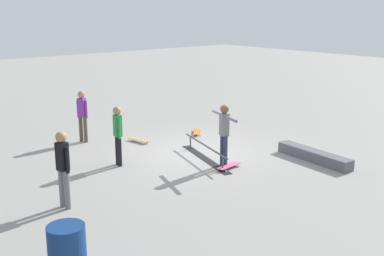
{
  "coord_description": "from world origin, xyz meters",
  "views": [
    {
      "loc": [
        -10.19,
        8.85,
        4.22
      ],
      "look_at": [
        -0.54,
        0.69,
        1.0
      ],
      "focal_mm": 44.56,
      "sensor_mm": 36.0,
      "label": 1
    }
  ],
  "objects_px": {
    "skate_ledge": "(314,156)",
    "bystander_purple_shirt": "(82,113)",
    "loose_skateboard_orange": "(197,132)",
    "trash_bin": "(68,255)",
    "bystander_black_shirt": "(63,165)",
    "grind_rail": "(205,153)",
    "skater_main": "(224,131)",
    "bystander_green_shirt": "(118,133)",
    "loose_skateboard_natural": "(139,140)",
    "skateboard_main": "(229,166)"
  },
  "relations": [
    {
      "from": "bystander_black_shirt",
      "to": "trash_bin",
      "type": "bearing_deg",
      "value": 141.14
    },
    {
      "from": "loose_skateboard_orange",
      "to": "trash_bin",
      "type": "height_order",
      "value": "trash_bin"
    },
    {
      "from": "trash_bin",
      "to": "skateboard_main",
      "type": "bearing_deg",
      "value": -68.19
    },
    {
      "from": "skater_main",
      "to": "bystander_green_shirt",
      "type": "distance_m",
      "value": 2.87
    },
    {
      "from": "skateboard_main",
      "to": "bystander_green_shirt",
      "type": "height_order",
      "value": "bystander_green_shirt"
    },
    {
      "from": "loose_skateboard_orange",
      "to": "bystander_green_shirt",
      "type": "bearing_deg",
      "value": -32.12
    },
    {
      "from": "skate_ledge",
      "to": "skateboard_main",
      "type": "relative_size",
      "value": 2.95
    },
    {
      "from": "bystander_purple_shirt",
      "to": "bystander_black_shirt",
      "type": "height_order",
      "value": "bystander_black_shirt"
    },
    {
      "from": "skater_main",
      "to": "bystander_purple_shirt",
      "type": "xyz_separation_m",
      "value": [
        4.65,
        1.76,
        -0.06
      ]
    },
    {
      "from": "trash_bin",
      "to": "loose_skateboard_natural",
      "type": "bearing_deg",
      "value": -41.73
    },
    {
      "from": "grind_rail",
      "to": "trash_bin",
      "type": "distance_m",
      "value": 6.74
    },
    {
      "from": "loose_skateboard_orange",
      "to": "trash_bin",
      "type": "relative_size",
      "value": 0.74
    },
    {
      "from": "skater_main",
      "to": "bystander_green_shirt",
      "type": "bearing_deg",
      "value": 66.08
    },
    {
      "from": "bystander_black_shirt",
      "to": "loose_skateboard_natural",
      "type": "distance_m",
      "value": 5.32
    },
    {
      "from": "skateboard_main",
      "to": "bystander_purple_shirt",
      "type": "relative_size",
      "value": 0.49
    },
    {
      "from": "grind_rail",
      "to": "skate_ledge",
      "type": "bearing_deg",
      "value": -116.25
    },
    {
      "from": "bystander_green_shirt",
      "to": "loose_skateboard_natural",
      "type": "relative_size",
      "value": 2.0
    },
    {
      "from": "bystander_black_shirt",
      "to": "skateboard_main",
      "type": "bearing_deg",
      "value": -109.87
    },
    {
      "from": "bystander_purple_shirt",
      "to": "bystander_black_shirt",
      "type": "xyz_separation_m",
      "value": [
        -4.44,
        2.78,
        0.03
      ]
    },
    {
      "from": "grind_rail",
      "to": "loose_skateboard_orange",
      "type": "relative_size",
      "value": 3.82
    },
    {
      "from": "skateboard_main",
      "to": "loose_skateboard_orange",
      "type": "bearing_deg",
      "value": 55.39
    },
    {
      "from": "grind_rail",
      "to": "bystander_black_shirt",
      "type": "distance_m",
      "value": 4.67
    },
    {
      "from": "skate_ledge",
      "to": "bystander_black_shirt",
      "type": "distance_m",
      "value": 7.02
    },
    {
      "from": "bystander_black_shirt",
      "to": "loose_skateboard_natural",
      "type": "xyz_separation_m",
      "value": [
        3.26,
        -4.11,
        -0.89
      ]
    },
    {
      "from": "bystander_green_shirt",
      "to": "trash_bin",
      "type": "relative_size",
      "value": 1.66
    },
    {
      "from": "grind_rail",
      "to": "trash_bin",
      "type": "bearing_deg",
      "value": 136.54
    },
    {
      "from": "trash_bin",
      "to": "loose_skateboard_orange",
      "type": "bearing_deg",
      "value": -53.09
    },
    {
      "from": "trash_bin",
      "to": "bystander_green_shirt",
      "type": "bearing_deg",
      "value": -39.41
    },
    {
      "from": "bystander_purple_shirt",
      "to": "bystander_green_shirt",
      "type": "bearing_deg",
      "value": -38.74
    },
    {
      "from": "skateboard_main",
      "to": "bystander_black_shirt",
      "type": "relative_size",
      "value": 0.48
    },
    {
      "from": "skater_main",
      "to": "skateboard_main",
      "type": "relative_size",
      "value": 2.09
    },
    {
      "from": "loose_skateboard_natural",
      "to": "bystander_black_shirt",
      "type": "bearing_deg",
      "value": 117.16
    },
    {
      "from": "bystander_purple_shirt",
      "to": "loose_skateboard_orange",
      "type": "distance_m",
      "value": 3.88
    },
    {
      "from": "skate_ledge",
      "to": "bystander_green_shirt",
      "type": "distance_m",
      "value": 5.52
    },
    {
      "from": "bystander_green_shirt",
      "to": "loose_skateboard_orange",
      "type": "bearing_deg",
      "value": 119.18
    },
    {
      "from": "bystander_purple_shirt",
      "to": "skater_main",
      "type": "bearing_deg",
      "value": -10.14
    },
    {
      "from": "skate_ledge",
      "to": "bystander_green_shirt",
      "type": "relative_size",
      "value": 1.47
    },
    {
      "from": "skate_ledge",
      "to": "bystander_purple_shirt",
      "type": "xyz_separation_m",
      "value": [
        5.96,
        4.03,
        0.79
      ]
    },
    {
      "from": "loose_skateboard_natural",
      "to": "bystander_purple_shirt",
      "type": "bearing_deg",
      "value": 37.09
    },
    {
      "from": "skate_ledge",
      "to": "skateboard_main",
      "type": "bearing_deg",
      "value": 65.16
    },
    {
      "from": "skater_main",
      "to": "bystander_green_shirt",
      "type": "height_order",
      "value": "skater_main"
    },
    {
      "from": "skater_main",
      "to": "bystander_purple_shirt",
      "type": "height_order",
      "value": "skater_main"
    },
    {
      "from": "loose_skateboard_orange",
      "to": "skateboard_main",
      "type": "bearing_deg",
      "value": 13.86
    },
    {
      "from": "loose_skateboard_orange",
      "to": "trash_bin",
      "type": "xyz_separation_m",
      "value": [
        -5.62,
        7.48,
        0.42
      ]
    },
    {
      "from": "grind_rail",
      "to": "trash_bin",
      "type": "relative_size",
      "value": 2.83
    },
    {
      "from": "loose_skateboard_natural",
      "to": "trash_bin",
      "type": "height_order",
      "value": "trash_bin"
    },
    {
      "from": "skateboard_main",
      "to": "bystander_purple_shirt",
      "type": "distance_m",
      "value": 5.27
    },
    {
      "from": "bystander_black_shirt",
      "to": "loose_skateboard_natural",
      "type": "height_order",
      "value": "bystander_black_shirt"
    },
    {
      "from": "skater_main",
      "to": "bystander_purple_shirt",
      "type": "relative_size",
      "value": 1.03
    },
    {
      "from": "skateboard_main",
      "to": "bystander_black_shirt",
      "type": "height_order",
      "value": "bystander_black_shirt"
    }
  ]
}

